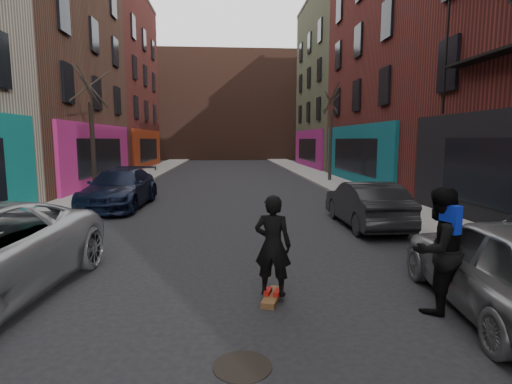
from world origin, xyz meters
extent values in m
cube|color=gray|center=(-6.25, 30.00, 0.07)|extent=(2.50, 84.00, 0.13)
cube|color=gray|center=(6.25, 30.00, 0.07)|extent=(2.50, 84.00, 0.13)
cube|color=#47281E|center=(0.00, 56.00, 7.00)|extent=(40.00, 10.00, 14.00)
imported|color=black|center=(-4.42, 15.40, 0.75)|extent=(2.33, 5.27, 1.50)
imported|color=gray|center=(3.98, 5.00, 0.77)|extent=(2.33, 4.72, 1.55)
imported|color=black|center=(4.01, 11.29, 0.69)|extent=(1.48, 4.22, 1.39)
cube|color=brown|center=(0.52, 5.85, 0.05)|extent=(0.46, 0.83, 0.10)
imported|color=black|center=(0.52, 5.85, 0.94)|extent=(0.71, 0.58, 1.68)
imported|color=black|center=(3.00, 5.24, 0.97)|extent=(1.14, 1.01, 1.95)
cube|color=#0D22B6|center=(3.06, 5.07, 1.49)|extent=(0.23, 0.33, 0.42)
cylinder|color=black|center=(-0.06, 3.91, 0.01)|extent=(0.92, 0.92, 0.01)
camera|label=1|loc=(-0.22, -0.46, 2.66)|focal=28.00mm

